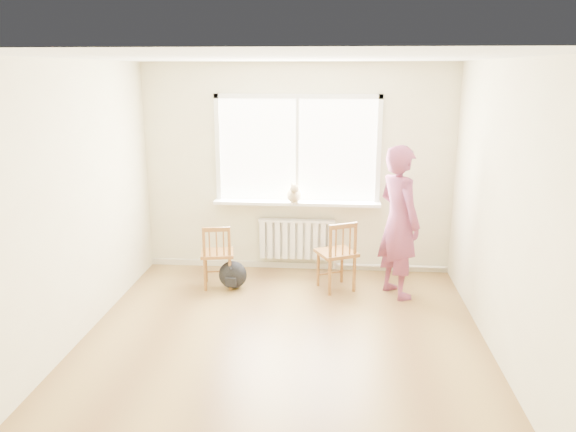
% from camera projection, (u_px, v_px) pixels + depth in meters
% --- Properties ---
extents(floor, '(4.50, 4.50, 0.00)m').
position_uv_depth(floor, '(281.00, 346.00, 5.43)').
color(floor, olive).
rests_on(floor, ground).
extents(ceiling, '(4.50, 4.50, 0.00)m').
position_uv_depth(ceiling, '(281.00, 57.00, 4.75)').
color(ceiling, white).
rests_on(ceiling, back_wall).
extents(back_wall, '(4.00, 0.01, 2.70)m').
position_uv_depth(back_wall, '(298.00, 169.00, 7.26)').
color(back_wall, beige).
rests_on(back_wall, ground).
extents(window, '(2.12, 0.05, 1.42)m').
position_uv_depth(window, '(297.00, 145.00, 7.16)').
color(window, white).
rests_on(window, back_wall).
extents(windowsill, '(2.15, 0.22, 0.04)m').
position_uv_depth(windowsill, '(297.00, 203.00, 7.26)').
color(windowsill, white).
rests_on(windowsill, back_wall).
extents(radiator, '(1.00, 0.12, 0.55)m').
position_uv_depth(radiator, '(297.00, 239.00, 7.40)').
color(radiator, white).
rests_on(radiator, back_wall).
extents(heating_pipe, '(1.40, 0.04, 0.04)m').
position_uv_depth(heating_pipe, '(391.00, 266.00, 7.43)').
color(heating_pipe, silver).
rests_on(heating_pipe, back_wall).
extents(baseboard, '(4.00, 0.03, 0.08)m').
position_uv_depth(baseboard, '(297.00, 265.00, 7.58)').
color(baseboard, beige).
rests_on(baseboard, ground).
extents(chair_left, '(0.46, 0.44, 0.80)m').
position_uv_depth(chair_left, '(217.00, 256.00, 6.83)').
color(chair_left, brown).
rests_on(chair_left, floor).
extents(chair_right, '(0.57, 0.56, 0.87)m').
position_uv_depth(chair_right, '(338.00, 256.00, 6.73)').
color(chair_right, brown).
rests_on(chair_right, floor).
extents(person, '(0.70, 0.78, 1.79)m').
position_uv_depth(person, '(399.00, 222.00, 6.48)').
color(person, '#AD3C39').
rests_on(person, floor).
extents(cat, '(0.22, 0.44, 0.29)m').
position_uv_depth(cat, '(294.00, 194.00, 7.15)').
color(cat, beige).
rests_on(cat, windowsill).
extents(backpack, '(0.42, 0.37, 0.34)m').
position_uv_depth(backpack, '(233.00, 275.00, 6.85)').
color(backpack, black).
rests_on(backpack, floor).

